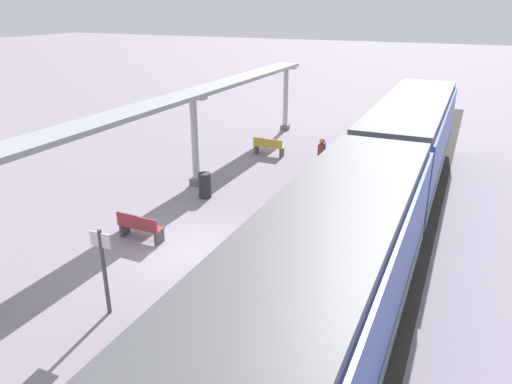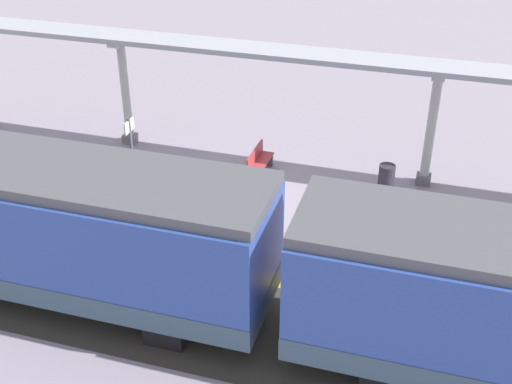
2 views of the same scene
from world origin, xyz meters
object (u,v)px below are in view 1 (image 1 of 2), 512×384
Objects in this scene: train_far_carriage at (321,297)px; canopy_pillar_second at (195,141)px; bench_near_end at (140,227)px; platform_info_sign at (103,264)px; passenger_waiting_near_edge at (321,153)px; canopy_pillar_nearest at (286,98)px; bench_mid_platform at (269,147)px; train_near_carriage at (409,142)px; trash_bin at (205,185)px.

train_far_carriage is 11.45m from canopy_pillar_second.
platform_info_sign is (-1.66, 3.45, 0.89)m from bench_near_end.
platform_info_sign is 11.42m from passenger_waiting_near_edge.
passenger_waiting_near_edge is (-4.39, 7.29, -0.74)m from canopy_pillar_nearest.
bench_mid_platform is at bearing -83.67° from platform_info_sign.
canopy_pillar_second is at bearing -72.99° from platform_info_sign.
train_near_carriage is 10.22m from canopy_pillar_nearest.
train_far_carriage reaches higher than platform_info_sign.
canopy_pillar_nearest is 5.42m from bench_mid_platform.
bench_near_end is 9.99m from bench_mid_platform.
train_near_carriage is 11.66× the size of trash_bin.
trash_bin is 0.44× the size of platform_info_sign.
canopy_pillar_second is at bearing 90.00° from canopy_pillar_nearest.
canopy_pillar_nearest is (7.77, -18.52, 0.02)m from train_far_carriage.
train_near_carriage is at bearing 139.48° from canopy_pillar_nearest.
platform_info_sign reaches higher than bench_near_end.
bench_near_end is (6.84, 8.47, -1.38)m from train_near_carriage.
canopy_pillar_second is at bearing 77.57° from bench_mid_platform.
canopy_pillar_nearest is 11.28m from trash_bin.
canopy_pillar_nearest is at bearing -77.91° from bench_mid_platform.
canopy_pillar_second is 1.99m from trash_bin.
bench_near_end is at bearing 88.98° from trash_bin.
train_far_carriage is 7.53× the size of bench_mid_platform.
platform_info_sign is at bearing 66.50° from train_near_carriage.
bench_mid_platform is at bearing -90.94° from trash_bin.
trash_bin is at bearing 89.06° from bench_mid_platform.
canopy_pillar_nearest reaches higher than train_far_carriage.
bench_near_end is 1.56× the size of trash_bin.
canopy_pillar_second reaches higher than platform_info_sign.
trash_bin is (6.77, 4.51, -1.34)m from train_near_carriage.
passenger_waiting_near_edge is (-3.46, -7.82, 0.66)m from bench_near_end.
canopy_pillar_nearest reaches higher than passenger_waiting_near_edge.
train_near_carriage reaches higher than bench_mid_platform.
trash_bin is at bearing 33.69° from train_near_carriage.
passenger_waiting_near_edge reaches higher than bench_near_end.
canopy_pillar_nearest is at bearing -84.88° from trash_bin.
train_near_carriage is 10.98m from bench_near_end.
canopy_pillar_nearest is at bearing -90.00° from canopy_pillar_second.
bench_mid_platform is at bearing -12.81° from train_near_carriage.
canopy_pillar_nearest is at bearing -58.94° from passenger_waiting_near_edge.
train_far_carriage is at bearing 153.52° from bench_near_end.
platform_info_sign is at bearing 115.67° from bench_near_end.
canopy_pillar_second is (7.77, -8.41, 0.02)m from train_far_carriage.
bench_near_end is at bearing 51.07° from train_near_carriage.
train_near_carriage is at bearing 167.19° from bench_mid_platform.
canopy_pillar_second is 2.41× the size of bench_near_end.
canopy_pillar_second is 1.65× the size of platform_info_sign.
bench_near_end is 8.58m from passenger_waiting_near_edge.
bench_near_end is at bearing -26.48° from train_far_carriage.
train_near_carriage is at bearing -146.31° from trash_bin.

